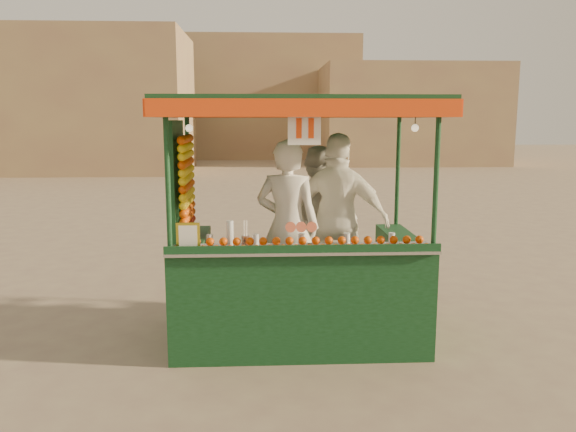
{
  "coord_description": "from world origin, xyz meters",
  "views": [
    {
      "loc": [
        -0.8,
        -6.0,
        2.29
      ],
      "look_at": [
        -0.51,
        -0.23,
        1.3
      ],
      "focal_mm": 35.52,
      "sensor_mm": 36.0,
      "label": 1
    }
  ],
  "objects_px": {
    "vendor_middle": "(319,221)",
    "vendor_right": "(339,221)",
    "vendor_left": "(288,227)",
    "juice_cart": "(292,265)"
  },
  "relations": [
    {
      "from": "juice_cart",
      "to": "vendor_left",
      "type": "xyz_separation_m",
      "value": [
        -0.04,
        0.07,
        0.38
      ]
    },
    {
      "from": "vendor_middle",
      "to": "vendor_right",
      "type": "relative_size",
      "value": 0.92
    },
    {
      "from": "vendor_left",
      "to": "vendor_middle",
      "type": "height_order",
      "value": "vendor_left"
    },
    {
      "from": "juice_cart",
      "to": "vendor_middle",
      "type": "xyz_separation_m",
      "value": [
        0.35,
        0.68,
        0.34
      ]
    },
    {
      "from": "vendor_middle",
      "to": "vendor_left",
      "type": "bearing_deg",
      "value": 106.33
    },
    {
      "from": "vendor_middle",
      "to": "juice_cart",
      "type": "bearing_deg",
      "value": 111.69
    },
    {
      "from": "juice_cart",
      "to": "vendor_right",
      "type": "distance_m",
      "value": 0.7
    },
    {
      "from": "vendor_left",
      "to": "vendor_right",
      "type": "distance_m",
      "value": 0.58
    },
    {
      "from": "juice_cart",
      "to": "vendor_left",
      "type": "height_order",
      "value": "juice_cart"
    },
    {
      "from": "vendor_left",
      "to": "juice_cart",
      "type": "bearing_deg",
      "value": 135.08
    }
  ]
}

